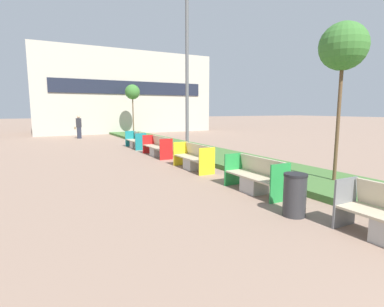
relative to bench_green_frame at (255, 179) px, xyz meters
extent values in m
cube|color=#426B33|center=(2.26, 4.47, -0.27)|extent=(2.80, 120.00, 0.18)
cube|color=#B2AD9E|center=(3.06, 24.92, 3.49)|extent=(16.83, 6.70, 7.70)
cube|color=#1E2333|center=(3.06, 21.53, 3.87)|extent=(14.14, 0.08, 1.20)
cube|color=slate|center=(-0.04, -2.65, 0.11)|extent=(0.62, 0.04, 0.94)
cube|color=#ADA8A0|center=(-0.04, 0.00, -0.16)|extent=(0.52, 0.60, 0.42)
cube|color=#BCAD8E|center=(-0.04, 0.00, 0.07)|extent=(0.58, 1.87, 0.05)
cube|color=#BCAD8E|center=(0.23, 0.00, 0.34)|extent=(0.14, 1.79, 0.48)
cube|color=#238C3D|center=(-0.04, -0.95, 0.11)|extent=(0.62, 0.04, 0.94)
cube|color=#238C3D|center=(-0.04, 0.95, 0.11)|extent=(0.62, 0.04, 0.94)
cube|color=#ADA8A0|center=(-0.04, 3.53, -0.16)|extent=(0.52, 0.60, 0.42)
cube|color=#BCAD8E|center=(-0.04, 3.53, 0.07)|extent=(0.58, 2.03, 0.05)
cube|color=#BCAD8E|center=(0.23, 3.53, 0.34)|extent=(0.14, 1.95, 0.48)
cube|color=yellow|center=(-0.04, 2.49, 0.11)|extent=(0.62, 0.04, 0.94)
cube|color=yellow|center=(-0.04, 4.56, 0.11)|extent=(0.62, 0.04, 0.94)
cube|color=#ADA8A0|center=(-0.04, 7.21, -0.16)|extent=(0.52, 0.60, 0.42)
cube|color=#BCAD8E|center=(-0.04, 7.21, 0.07)|extent=(0.58, 2.30, 0.05)
cube|color=#BCAD8E|center=(0.23, 7.21, 0.34)|extent=(0.14, 2.20, 0.48)
cube|color=red|center=(-0.04, 6.04, 0.11)|extent=(0.62, 0.04, 0.94)
cube|color=red|center=(-0.04, 8.38, 0.11)|extent=(0.62, 0.04, 0.94)
cube|color=#ADA8A0|center=(-0.04, 10.64, -0.16)|extent=(0.52, 0.60, 0.42)
cube|color=#BCAD8E|center=(-0.04, 10.64, 0.07)|extent=(0.58, 1.97, 0.05)
cube|color=#BCAD8E|center=(0.23, 10.64, 0.34)|extent=(0.14, 1.89, 0.48)
cube|color=#197A7F|center=(-0.04, 9.63, 0.11)|extent=(0.62, 0.04, 0.94)
cube|color=#197A7F|center=(-0.04, 11.64, 0.11)|extent=(0.62, 0.04, 0.94)
cylinder|color=#2D2D30|center=(-0.45, -1.80, 0.06)|extent=(0.47, 0.47, 0.85)
cylinder|color=black|center=(-0.45, -1.80, 0.52)|extent=(0.48, 0.48, 0.05)
cylinder|color=#56595B|center=(0.61, 5.26, 3.10)|extent=(0.14, 0.14, 6.93)
cylinder|color=brown|center=(2.49, -0.53, 1.42)|extent=(0.10, 0.10, 3.57)
sphere|color=#38702D|center=(2.49, -0.53, 3.57)|extent=(1.30, 1.30, 1.30)
cylinder|color=brown|center=(2.49, 19.36, 1.33)|extent=(0.10, 0.10, 3.38)
sphere|color=#38702D|center=(2.49, 19.36, 3.37)|extent=(1.26, 1.26, 1.26)
cube|color=#232633|center=(-2.11, 18.46, 0.07)|extent=(0.30, 0.22, 0.87)
cube|color=#232328|center=(-2.11, 18.46, 0.85)|extent=(0.38, 0.24, 0.70)
sphere|color=tan|center=(-2.11, 18.46, 1.32)|extent=(0.24, 0.24, 0.24)
cube|color=olive|center=(-2.39, 18.46, 0.46)|extent=(0.12, 0.20, 0.18)
camera|label=1|loc=(-5.15, -6.15, 1.84)|focal=28.00mm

